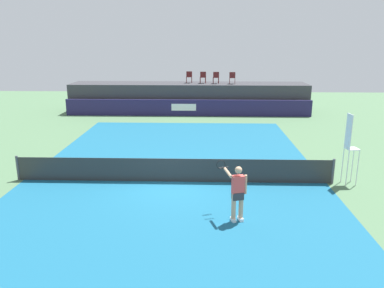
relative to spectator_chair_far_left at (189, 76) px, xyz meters
The scene contains 13 objects.
ground_plane 12.78m from the spectator_chair_far_left, 90.08° to the right, with size 48.00×48.00×0.00m, color #4C704C.
court_inner 15.72m from the spectator_chair_far_left, 90.06° to the right, with size 12.00×22.00×0.00m, color #16597A.
sponsor_wall 2.89m from the spectator_chair_far_left, 90.52° to the right, with size 18.00×0.22×1.20m.
spectator_platform 1.61m from the spectator_chair_far_left, 95.06° to the right, with size 18.00×2.80×2.20m, color #38383D.
spectator_chair_far_left is the anchor object (origin of this frame).
spectator_chair_left 1.09m from the spectator_chair_far_left, 13.30° to the right, with size 0.48×0.48×0.89m.
spectator_chair_center 2.09m from the spectator_chair_far_left, 10.74° to the right, with size 0.46×0.46×0.89m.
spectator_chair_right 3.32m from the spectator_chair_far_left, ahead, with size 0.47×0.47×0.89m.
umpire_chair 16.92m from the spectator_chair_far_left, 66.63° to the right, with size 0.49×0.49×2.76m.
tennis_net 15.65m from the spectator_chair_far_left, 90.06° to the right, with size 12.40×0.02×0.95m, color #2D2D2D.
net_post_near 16.83m from the spectator_chair_far_left, 111.87° to the right, with size 0.10×0.10×1.00m, color #4C4C51.
net_post_far 16.82m from the spectator_chair_far_left, 68.24° to the right, with size 0.10×0.10×1.00m, color #4C4C51.
tennis_player 18.98m from the spectator_chair_far_left, 83.32° to the right, with size 0.91×1.11×1.77m.
Camera 1 is at (1.18, -14.12, 5.41)m, focal length 35.71 mm.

